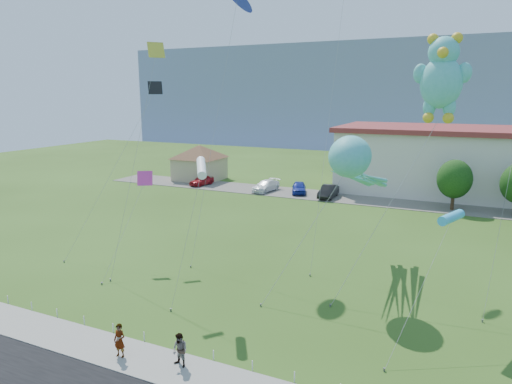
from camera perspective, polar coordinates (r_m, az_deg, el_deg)
ground at (r=24.11m, az=-5.86°, el=-18.13°), size 160.00×160.00×0.00m
sidewalk at (r=22.13m, az=-9.75°, el=-21.12°), size 80.00×2.50×0.10m
parking_strip at (r=55.26m, az=12.92°, el=-0.88°), size 70.00×6.00×0.06m
hill_ridge at (r=138.26m, az=20.76°, el=11.44°), size 160.00×50.00×25.00m
pavilion at (r=66.43m, az=-7.08°, el=4.09°), size 9.20×9.20×5.00m
rope_fence at (r=23.04m, az=-7.61°, el=-19.01°), size 26.05×0.05×0.50m
tree_near at (r=52.57m, az=23.57°, el=1.49°), size 3.60×3.60×5.47m
pedestrian_left at (r=23.17m, az=-16.69°, el=-17.36°), size 0.61×0.42×1.63m
pedestrian_right at (r=21.89m, az=-9.48°, el=-18.93°), size 0.87×0.73×1.58m
parked_car_red at (r=62.45m, az=-6.80°, el=1.45°), size 2.19×4.06×1.31m
parked_car_white at (r=58.17m, az=1.23°, el=0.78°), size 2.63×4.97×1.37m
parked_car_blue at (r=57.20m, az=5.39°, el=0.56°), size 2.95×4.49×1.42m
parked_car_black at (r=55.19m, az=9.04°, el=0.08°), size 1.65×4.53×1.49m
octopus_kite at (r=29.70m, az=12.26°, el=3.05°), size 5.10×12.00×9.72m
teddy_bear_kite at (r=30.31m, az=22.20°, el=13.27°), size 6.39×7.21×15.68m
small_kite_yellow at (r=32.02m, az=-13.09°, el=13.53°), size 2.04×4.95×15.46m
small_kite_white at (r=26.15m, az=-6.87°, el=2.92°), size 1.22×3.38×8.48m
small_kite_black at (r=37.28m, az=-13.79°, el=10.11°), size 4.22×7.90×13.08m
small_kite_cyan at (r=25.52m, az=23.18°, el=-3.05°), size 2.38×7.00×6.36m
small_kite_pink at (r=34.07m, az=-14.14°, el=0.61°), size 1.29×6.10×6.55m
small_kite_blue at (r=38.19m, az=-2.51°, el=22.51°), size 1.80×8.35×20.25m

